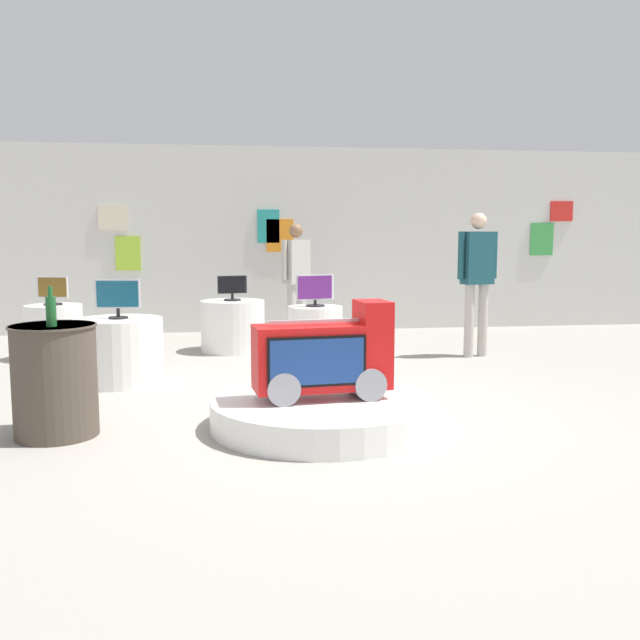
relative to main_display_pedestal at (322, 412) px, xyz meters
The scene contains 16 objects.
ground_plane 0.46m from the main_display_pedestal, 77.07° to the left, with size 30.00×30.00×0.00m, color #9E998E.
back_wall_display 5.87m from the main_display_pedestal, 88.95° to the left, with size 12.71×0.13×2.90m.
main_display_pedestal is the anchor object (origin of this frame).
novelty_firetruck_tv 0.43m from the main_display_pedestal, 11.10° to the right, with size 1.10×0.52×0.77m.
display_pedestal_left_rear 3.83m from the main_display_pedestal, 100.08° to the left, with size 0.84×0.84×0.67m, color white.
tv_on_left_rear 3.89m from the main_display_pedestal, 100.11° to the left, with size 0.38×0.22×0.33m.
display_pedestal_center_rear 2.66m from the main_display_pedestal, 133.92° to the left, with size 0.89×0.89×0.67m, color white.
tv_on_center_rear 2.76m from the main_display_pedestal, 133.98° to the left, with size 0.45×0.20×0.40m.
display_pedestal_right_rear 4.50m from the main_display_pedestal, 129.44° to the left, with size 0.68×0.68×0.67m, color white.
tv_on_right_rear 4.55m from the main_display_pedestal, 129.46° to the left, with size 0.38×0.22×0.35m.
display_pedestal_far_right 2.89m from the main_display_pedestal, 83.82° to the left, with size 0.66×0.66×0.67m, color white.
tv_on_far_right 2.97m from the main_display_pedestal, 83.83° to the left, with size 0.47×0.23×0.38m.
side_table_round 2.05m from the main_display_pedestal, behind, with size 0.64×0.64×0.85m.
bottle_on_side_table 2.18m from the main_display_pedestal, behind, with size 0.07×0.07×0.30m.
shopper_browsing_near_truck 4.73m from the main_display_pedestal, 86.82° to the left, with size 0.45×0.40×1.69m.
shopper_browsing_rear 3.89m from the main_display_pedestal, 51.40° to the left, with size 0.55×0.28×1.79m.
Camera 1 is at (-0.82, -5.71, 1.50)m, focal length 38.60 mm.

